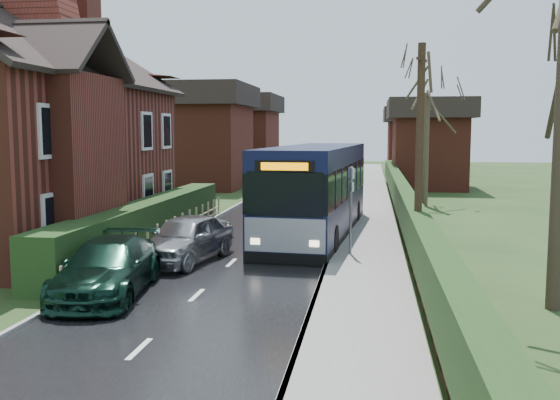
% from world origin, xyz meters
% --- Properties ---
extents(ground, '(140.00, 140.00, 0.00)m').
position_xyz_m(ground, '(0.00, 0.00, 0.00)').
color(ground, '#314B20').
rests_on(ground, ground).
extents(road, '(6.00, 100.00, 0.02)m').
position_xyz_m(road, '(0.00, 10.00, 0.01)').
color(road, black).
rests_on(road, ground).
extents(pavement, '(2.50, 100.00, 0.14)m').
position_xyz_m(pavement, '(4.25, 10.00, 0.07)').
color(pavement, slate).
rests_on(pavement, ground).
extents(kerb_right, '(0.12, 100.00, 0.14)m').
position_xyz_m(kerb_right, '(3.05, 10.00, 0.07)').
color(kerb_right, gray).
rests_on(kerb_right, ground).
extents(kerb_left, '(0.12, 100.00, 0.10)m').
position_xyz_m(kerb_left, '(-3.05, 10.00, 0.05)').
color(kerb_left, gray).
rests_on(kerb_left, ground).
extents(front_hedge, '(1.20, 16.00, 1.60)m').
position_xyz_m(front_hedge, '(-3.90, 5.00, 0.80)').
color(front_hedge, '#1A3113').
rests_on(front_hedge, ground).
extents(picket_fence, '(0.10, 16.00, 0.90)m').
position_xyz_m(picket_fence, '(-3.15, 5.00, 0.45)').
color(picket_fence, gray).
rests_on(picket_fence, ground).
extents(right_wall_hedge, '(0.60, 50.00, 1.80)m').
position_xyz_m(right_wall_hedge, '(5.80, 10.00, 1.02)').
color(right_wall_hedge, maroon).
rests_on(right_wall_hedge, ground).
extents(brick_house, '(9.30, 14.60, 10.30)m').
position_xyz_m(brick_house, '(-8.73, 4.78, 4.38)').
color(brick_house, maroon).
rests_on(brick_house, ground).
extents(bus, '(3.63, 12.05, 3.61)m').
position_xyz_m(bus, '(2.20, 7.70, 1.79)').
color(bus, black).
rests_on(bus, ground).
extents(car_silver, '(2.60, 4.76, 1.54)m').
position_xyz_m(car_silver, '(-1.50, 2.01, 0.77)').
color(car_silver, '#A9AAAE').
rests_on(car_silver, ground).
extents(car_green, '(2.59, 5.12, 1.42)m').
position_xyz_m(car_green, '(-2.28, -2.23, 0.71)').
color(car_green, black).
rests_on(car_green, ground).
extents(car_distant, '(2.35, 4.28, 1.34)m').
position_xyz_m(car_distant, '(2.00, 35.72, 0.67)').
color(car_distant, black).
rests_on(car_distant, ground).
extents(bus_stop_sign, '(0.22, 0.45, 3.05)m').
position_xyz_m(bus_stop_sign, '(3.73, 3.37, 2.01)').
color(bus_stop_sign, slate).
rests_on(bus_stop_sign, ground).
extents(telegraph_pole, '(0.38, 0.84, 6.79)m').
position_xyz_m(telegraph_pole, '(5.80, 1.98, 3.43)').
color(telegraph_pole, black).
rests_on(telegraph_pole, ground).
extents(tree_right_far, '(4.65, 4.65, 8.99)m').
position_xyz_m(tree_right_far, '(7.37, 18.51, 6.72)').
color(tree_right_far, '#3D3124').
rests_on(tree_right_far, ground).
extents(tree_house_side, '(4.34, 4.34, 9.87)m').
position_xyz_m(tree_house_side, '(-8.57, 11.55, 7.38)').
color(tree_house_side, '#372D20').
rests_on(tree_house_side, ground).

